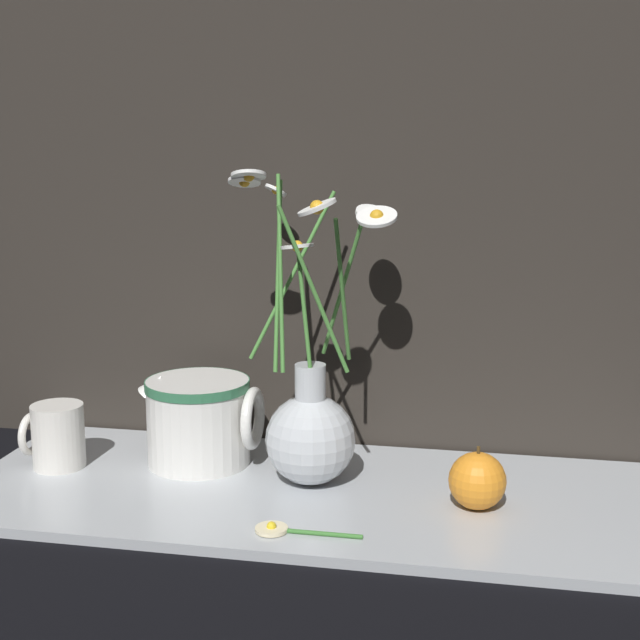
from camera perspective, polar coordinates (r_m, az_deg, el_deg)
name	(u,v)px	position (r m, az deg, el deg)	size (l,w,h in m)	color
ground_plane	(326,500)	(1.10, 0.37, -11.44)	(6.00, 6.00, 0.00)	black
shelf	(326,495)	(1.10, 0.37, -11.15)	(0.89, 0.35, 0.01)	#B2B7BC
backdrop_wall	(353,45)	(1.21, 2.13, 17.19)	(1.39, 0.02, 1.10)	#2D2823
vase_with_flowers	(311,424)	(1.10, -0.61, -6.65)	(0.20, 0.22, 0.38)	silver
yellow_mug	(56,436)	(1.21, -16.53, -7.11)	(0.08, 0.07, 0.08)	silver
ceramic_pitcher	(200,417)	(1.18, -7.71, -6.20)	(0.16, 0.14, 0.12)	white
orange_fruit	(477,481)	(1.05, 10.04, -10.09)	(0.07, 0.07, 0.07)	orange
loose_daisy	(284,530)	(0.99, -2.32, -13.27)	(0.12, 0.04, 0.01)	#3D7A33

